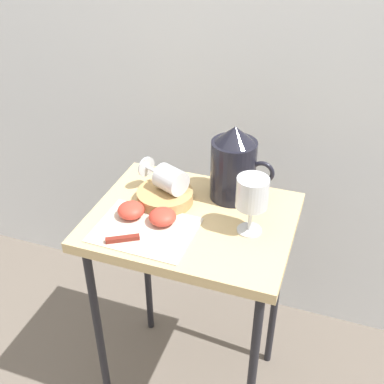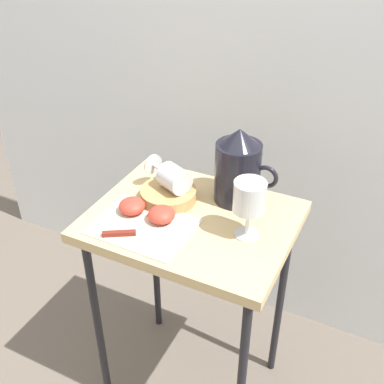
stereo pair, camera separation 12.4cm
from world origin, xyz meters
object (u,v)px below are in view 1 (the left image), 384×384
object	(u,v)px
basket_tray	(165,196)
apple_half_left	(131,210)
wine_glass_tipped_near	(169,179)
apple_half_right	(163,217)
wine_glass_upright	(252,196)
pitcher	(233,169)
table	(192,240)
knife	(135,238)

from	to	relation	value
basket_tray	apple_half_left	distance (m)	0.11
wine_glass_tipped_near	apple_half_right	world-z (taller)	wine_glass_tipped_near
apple_half_right	wine_glass_upright	bearing A→B (deg)	11.95
pitcher	wine_glass_tipped_near	world-z (taller)	pitcher
table	pitcher	distance (m)	0.23
apple_half_right	knife	size ratio (longest dim) A/B	0.38
pitcher	knife	world-z (taller)	pitcher
pitcher	wine_glass_upright	bearing A→B (deg)	-59.05
apple_half_left	wine_glass_tipped_near	bearing A→B (deg)	58.50
apple_half_left	knife	bearing A→B (deg)	-59.54
wine_glass_tipped_near	knife	bearing A→B (deg)	-95.05
wine_glass_upright	knife	xyz separation A→B (m)	(-0.26, -0.13, -0.10)
basket_tray	knife	bearing A→B (deg)	-92.17
wine_glass_upright	wine_glass_tipped_near	xyz separation A→B (m)	(-0.24, 0.06, -0.04)
table	knife	distance (m)	0.20
wine_glass_upright	wine_glass_tipped_near	world-z (taller)	wine_glass_upright
table	wine_glass_upright	size ratio (longest dim) A/B	4.48
apple_half_left	apple_half_right	xyz separation A→B (m)	(0.09, 0.00, 0.00)
apple_half_left	knife	world-z (taller)	apple_half_left
wine_glass_upright	apple_half_right	distance (m)	0.24
basket_tray	wine_glass_upright	world-z (taller)	wine_glass_upright
table	apple_half_left	bearing A→B (deg)	-159.74
knife	pitcher	bearing A→B (deg)	57.13
wine_glass_tipped_near	apple_half_right	xyz separation A→B (m)	(0.02, -0.11, -0.05)
table	wine_glass_upright	bearing A→B (deg)	-3.11
pitcher	apple_half_left	bearing A→B (deg)	-140.34
table	apple_half_right	bearing A→B (deg)	-138.16
table	wine_glass_tipped_near	distance (m)	0.18
pitcher	apple_half_left	xyz separation A→B (m)	(-0.23, -0.19, -0.07)
table	wine_glass_upright	distance (m)	0.25
knife	wine_glass_tipped_near	bearing A→B (deg)	84.95
wine_glass_tipped_near	wine_glass_upright	bearing A→B (deg)	-14.42
apple_half_left	apple_half_right	distance (m)	0.09
apple_half_left	knife	xyz separation A→B (m)	(0.05, -0.09, -0.02)
basket_tray	apple_half_right	bearing A→B (deg)	-71.48
pitcher	apple_half_right	bearing A→B (deg)	-126.12
basket_tray	apple_half_right	xyz separation A→B (m)	(0.03, -0.10, 0.01)
basket_tray	apple_half_left	size ratio (longest dim) A/B	2.19
knife	apple_half_left	bearing A→B (deg)	120.46
wine_glass_upright	knife	size ratio (longest dim) A/B	0.85
table	wine_glass_tipped_near	world-z (taller)	wine_glass_tipped_near
wine_glass_upright	knife	distance (m)	0.31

